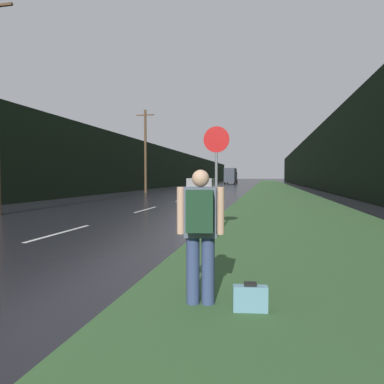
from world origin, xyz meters
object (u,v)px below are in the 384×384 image
Objects in this scene: suitcase at (250,299)px; car_passing_near at (201,191)px; stop_sign at (216,170)px; delivery_truck at (231,176)px; hitchhiker_with_backpack at (200,228)px.

suitcase is 16.34m from car_passing_near.
delivery_truck reaches higher than stop_sign.
car_passing_near is at bearing -86.09° from delivery_truck.
suitcase is at bearing -77.24° from stop_sign.
delivery_truck is at bearing 95.38° from stop_sign.
hitchhiker_with_backpack is 0.21× the size of delivery_truck.
car_passing_near is 0.53× the size of delivery_truck.
car_passing_near is 55.36m from delivery_truck.
hitchhiker_with_backpack is at bearing -84.19° from stop_sign.
suitcase is at bearing -84.12° from delivery_truck.
delivery_truck is at bearing 88.02° from suitcase.
stop_sign is 11.49m from car_passing_near.
car_passing_near is at bearing 94.72° from suitcase.
car_passing_near is (-3.55, 15.93, 0.59)m from suitcase.
stop_sign is 0.67× the size of car_passing_near.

